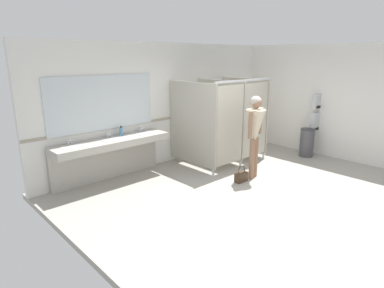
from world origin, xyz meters
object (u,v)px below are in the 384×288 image
handbag (241,177)px  paper_towel_dispenser_lower (316,122)px  trash_bin (307,142)px  person_standing (255,127)px  paper_towel_dispenser_upper (317,101)px  soap_dispenser (121,131)px

handbag → paper_towel_dispenser_lower: bearing=-0.5°
trash_bin → person_standing: bearing=179.8°
paper_towel_dispenser_upper → person_standing: (-2.55, 0.01, -0.28)m
paper_towel_dispenser_lower → soap_dispenser: bearing=156.3°
paper_towel_dispenser_lower → person_standing: size_ratio=0.28×
paper_towel_dispenser_upper → paper_towel_dispenser_lower: size_ratio=0.81×
soap_dispenser → person_standing: bearing=-45.2°
paper_towel_dispenser_upper → paper_towel_dispenser_lower: 0.51m
trash_bin → person_standing: 2.33m
person_standing → soap_dispenser: (-1.93, 1.95, -0.12)m
trash_bin → handbag: (-2.59, 0.01, -0.25)m
person_standing → paper_towel_dispenser_upper: bearing=-0.2°
paper_towel_dispenser_lower → trash_bin: paper_towel_dispenser_lower is taller
trash_bin → person_standing: person_standing is taller
trash_bin → soap_dispenser: size_ratio=3.51×
trash_bin → handbag: bearing=179.7°
soap_dispenser → handbag: bearing=-51.3°
trash_bin → handbag: trash_bin is taller
paper_towel_dispenser_lower → soap_dispenser: 4.90m
handbag → soap_dispenser: size_ratio=1.68×
person_standing → paper_towel_dispenser_lower: bearing=-0.5°
paper_towel_dispenser_upper → trash_bin: bearing=179.9°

